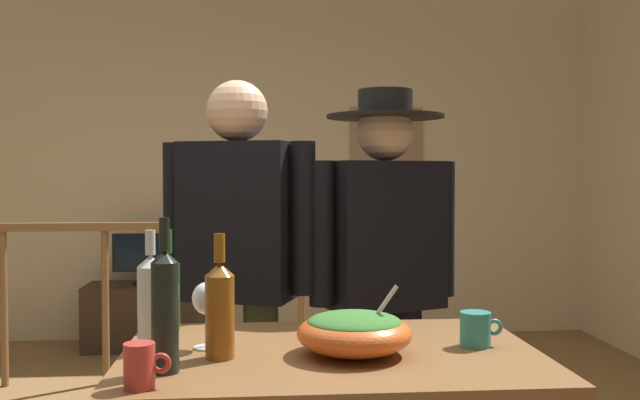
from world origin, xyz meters
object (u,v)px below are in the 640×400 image
Objects in this scene: framed_picture at (386,146)px; person_standing_left at (238,260)px; flat_screen_tv at (147,254)px; wine_bottle_dark at (165,309)px; mug_teal at (476,329)px; person_standing_right at (385,262)px; wine_bottle_green at (168,289)px; serving_table at (331,383)px; wine_bottle_clear at (151,301)px; stair_railing at (191,275)px; salad_bowl at (354,331)px; wine_bottle_amber at (220,308)px; mug_red at (140,366)px; wine_glass at (207,301)px; tv_console at (148,316)px.

person_standing_left is (-1.09, -2.96, -0.54)m from framed_picture.
wine_bottle_dark is (0.59, -3.54, 0.26)m from flat_screen_tv.
person_standing_right is (-0.14, 0.71, 0.11)m from mug_teal.
person_standing_right is at bearing 27.73° from wine_bottle_green.
serving_table is 3.42× the size of wine_bottle_clear.
stair_railing is at bearing 112.54° from mug_teal.
person_standing_right is at bearing 74.07° from salad_bowl.
flat_screen_tv is 0.43× the size of serving_table.
wine_bottle_green is 2.56× the size of mug_teal.
serving_table is 2.99× the size of wine_bottle_dark.
wine_bottle_amber reaches higher than serving_table.
stair_railing is (-1.43, -1.19, -0.85)m from framed_picture.
mug_red is at bearing -146.56° from serving_table.
person_standing_left is at bearing 79.49° from mug_red.
salad_bowl is at bearing 132.94° from person_standing_left.
stair_railing is 3.24× the size of serving_table.
flat_screen_tv is 3.58m from salad_bowl.
mug_red reaches higher than flat_screen_tv.
wine_bottle_amber is (0.04, -0.11, 0.00)m from wine_glass.
person_standing_left reaches higher than salad_bowl.
framed_picture reaches higher than wine_bottle_amber.
wine_bottle_green reaches higher than mug_red.
wine_bottle_dark is (-1.24, -3.86, -0.55)m from framed_picture.
salad_bowl is at bearing -101.45° from framed_picture.
salad_bowl reaches higher than tv_console.
wine_bottle_clear is 0.91m from mug_teal.
tv_console is 0.56× the size of person_standing_right.
tv_console is 3.66m from salad_bowl.
stair_railing is at bearing 93.49° from wine_bottle_green.
flat_screen_tv is at bearing -170.07° from framed_picture.
wine_bottle_green is (0.54, -3.04, 0.23)m from flat_screen_tv.
mug_red is at bearing -109.05° from wine_glass.
stair_railing is 11.80× the size of wine_bottle_green.
framed_picture reaches higher than stair_railing.
person_standing_left is (-0.28, 0.72, 0.26)m from serving_table.
framed_picture is 5.62× the size of mug_red.
mug_teal is (1.43, -3.38, 0.62)m from tv_console.
wine_bottle_dark reaches higher than stair_railing.
mug_red reaches higher than serving_table.
person_standing_left is 1.02× the size of person_standing_right.
wine_glass is 0.11× the size of person_standing_left.
flat_screen_tv is at bearing 113.18° from mug_teal.
mug_teal is 0.07× the size of person_standing_left.
wine_bottle_amber is (-0.36, -0.01, 0.07)m from salad_bowl.
person_standing_right is at bearing -64.10° from tv_console.
mug_red is (0.02, -0.62, -0.07)m from wine_bottle_green.
stair_railing is 30.20× the size of mug_teal.
salad_bowl is 0.56m from wine_bottle_clear.
mug_red is 0.07× the size of person_standing_left.
framed_picture is 3.24× the size of wine_glass.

